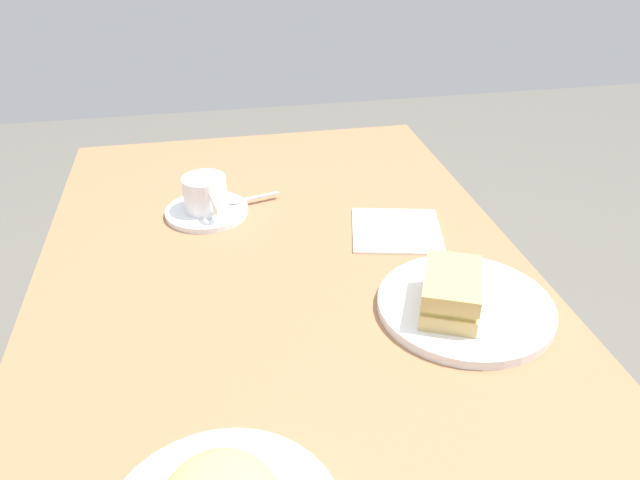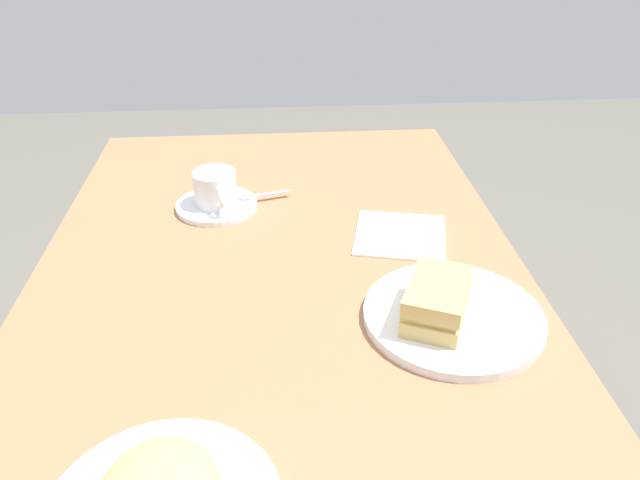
# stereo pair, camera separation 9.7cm
# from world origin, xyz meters

# --- Properties ---
(dining_table) EXTENTS (1.18, 0.77, 0.76)m
(dining_table) POSITION_xyz_m (0.00, 0.00, 0.61)
(dining_table) COLOR #996946
(dining_table) RESTS_ON ground_plane
(sandwich_plate) EXTENTS (0.25, 0.25, 0.01)m
(sandwich_plate) POSITION_xyz_m (-0.13, -0.23, 0.76)
(sandwich_plate) COLOR white
(sandwich_plate) RESTS_ON dining_table
(sandwich_front) EXTENTS (0.14, 0.12, 0.06)m
(sandwich_front) POSITION_xyz_m (-0.14, -0.21, 0.80)
(sandwich_front) COLOR tan
(sandwich_front) RESTS_ON sandwich_plate
(coffee_saucer) EXTENTS (0.15, 0.15, 0.01)m
(coffee_saucer) POSITION_xyz_m (0.22, 0.11, 0.76)
(coffee_saucer) COLOR white
(coffee_saucer) RESTS_ON dining_table
(coffee_cup) EXTENTS (0.10, 0.08, 0.06)m
(coffee_cup) POSITION_xyz_m (0.22, 0.11, 0.80)
(coffee_cup) COLOR white
(coffee_cup) RESTS_ON coffee_saucer
(spoon) EXTENTS (0.04, 0.10, 0.01)m
(spoon) POSITION_xyz_m (0.24, 0.04, 0.77)
(spoon) COLOR silver
(spoon) RESTS_ON coffee_saucer
(napkin) EXTENTS (0.18, 0.18, 0.00)m
(napkin) POSITION_xyz_m (0.10, -0.20, 0.76)
(napkin) COLOR white
(napkin) RESTS_ON dining_table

